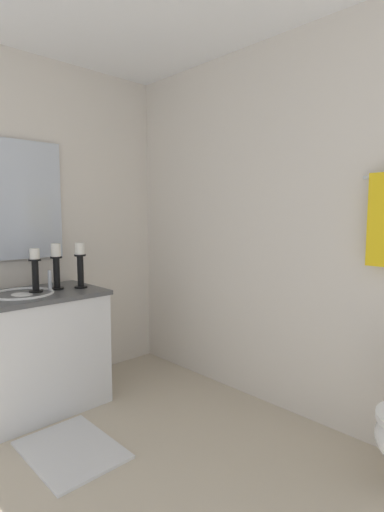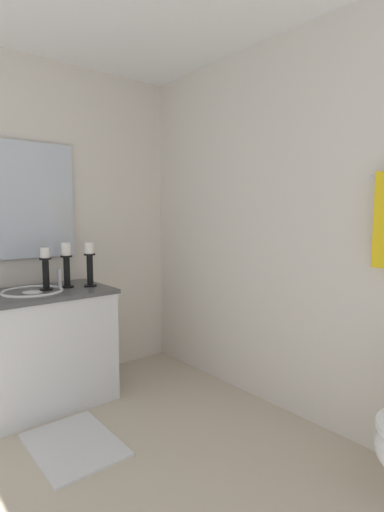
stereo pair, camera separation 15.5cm
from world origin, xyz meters
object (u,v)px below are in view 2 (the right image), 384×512
(vanity_cabinet, at_px, (35,349))
(sink_basin, at_px, (33,297))
(candle_holder_tall, at_px, (90,263))
(candle_holder_mid, at_px, (46,268))
(candle_holder_short, at_px, (67,264))
(bath_mat, at_px, (74,445))
(mirror, at_px, (16,200))

(vanity_cabinet, xyz_separation_m, sink_basin, (0.00, 0.00, 0.36))
(candle_holder_tall, height_order, candle_holder_mid, candle_holder_tall)
(candle_holder_short, relative_size, candle_holder_mid, 1.08)
(bath_mat, bearing_deg, mirror, -180.00)
(candle_holder_tall, bearing_deg, mirror, -130.57)
(vanity_cabinet, distance_m, candle_holder_short, 0.62)
(candle_holder_mid, distance_m, bath_mat, 1.14)
(vanity_cabinet, bearing_deg, bath_mat, 0.00)
(vanity_cabinet, bearing_deg, candle_holder_short, 92.89)
(candle_holder_mid, bearing_deg, vanity_cabinet, -84.37)
(vanity_cabinet, relative_size, mirror, 1.22)
(vanity_cabinet, relative_size, sink_basin, 2.54)
(vanity_cabinet, xyz_separation_m, candle_holder_tall, (0.05, 0.39, 0.57))
(mirror, bearing_deg, bath_mat, 0.00)
(candle_holder_tall, bearing_deg, sink_basin, -97.94)
(candle_holder_mid, bearing_deg, candle_holder_short, 91.11)
(mirror, height_order, candle_holder_short, mirror)
(vanity_cabinet, xyz_separation_m, candle_holder_short, (-0.01, 0.25, 0.57))
(sink_basin, height_order, bath_mat, sink_basin)
(candle_holder_tall, relative_size, candle_holder_mid, 1.09)
(candle_holder_mid, bearing_deg, sink_basin, -84.31)
(candle_holder_short, bearing_deg, mirror, -137.39)
(mirror, relative_size, bath_mat, 1.40)
(candle_holder_tall, height_order, bath_mat, candle_holder_tall)
(mirror, relative_size, candle_holder_short, 2.64)
(mirror, bearing_deg, candle_holder_tall, 49.43)
(vanity_cabinet, height_order, mirror, mirror)
(vanity_cabinet, distance_m, mirror, 1.05)
(mirror, distance_m, candle_holder_mid, 0.55)
(sink_basin, distance_m, bath_mat, 0.98)
(vanity_cabinet, bearing_deg, candle_holder_tall, 82.08)
(vanity_cabinet, bearing_deg, mirror, 179.99)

